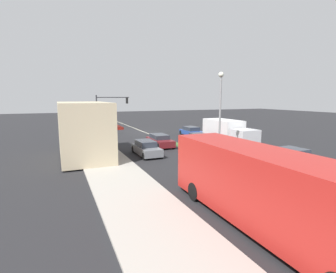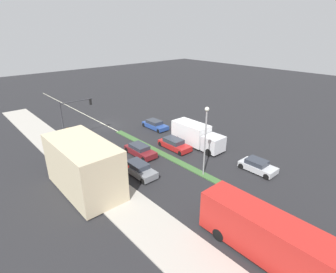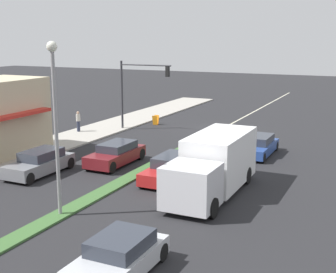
% 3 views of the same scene
% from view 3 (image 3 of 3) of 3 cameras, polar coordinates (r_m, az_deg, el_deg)
% --- Properties ---
extents(ground_plane, '(160.00, 160.00, 0.00)m').
position_cam_3_polar(ground_plane, '(23.31, -8.69, -7.19)').
color(ground_plane, '#232326').
extents(lane_marking_center, '(0.16, 60.00, 0.01)m').
position_cam_3_polar(lane_marking_center, '(39.01, 6.17, 0.71)').
color(lane_marking_center, beige).
rests_on(lane_marking_center, ground).
extents(traffic_signal_main, '(4.59, 0.34, 5.60)m').
position_cam_3_polar(traffic_signal_main, '(38.37, -3.83, 6.45)').
color(traffic_signal_main, '#333338').
rests_on(traffic_signal_main, sidewalk_right).
extents(street_lamp, '(0.44, 0.44, 7.37)m').
position_cam_3_polar(street_lamp, '(19.98, -13.62, 3.51)').
color(street_lamp, gray).
rests_on(street_lamp, median_strip).
extents(pedestrian, '(0.34, 0.34, 1.64)m').
position_cam_3_polar(pedestrian, '(38.46, -10.88, 1.88)').
color(pedestrian, '#282D42').
rests_on(pedestrian, sidewalk_right).
extents(warning_aframe_sign, '(0.45, 0.53, 0.84)m').
position_cam_3_polar(warning_aframe_sign, '(41.39, -1.52, 2.02)').
color(warning_aframe_sign, orange).
rests_on(warning_aframe_sign, ground).
extents(delivery_truck, '(2.44, 7.50, 2.87)m').
position_cam_3_polar(delivery_truck, '(23.20, 5.64, -3.41)').
color(delivery_truck, silver).
rests_on(delivery_truck, ground).
extents(coupe_blue, '(1.88, 4.41, 1.28)m').
position_cam_3_polar(coupe_blue, '(31.33, 10.88, -1.11)').
color(coupe_blue, '#284793').
rests_on(coupe_blue, ground).
extents(suv_grey, '(1.77, 4.35, 1.37)m').
position_cam_3_polar(suv_grey, '(27.42, -15.34, -3.11)').
color(suv_grey, slate).
rests_on(suv_grey, ground).
extents(sedan_silver, '(1.90, 3.85, 1.30)m').
position_cam_3_polar(sedan_silver, '(15.77, -6.02, -14.36)').
color(sedan_silver, '#B7BABF').
rests_on(sedan_silver, ground).
extents(hatchback_red, '(1.87, 4.56, 1.34)m').
position_cam_3_polar(hatchback_red, '(25.44, 0.49, -3.90)').
color(hatchback_red, '#AD1E1E').
rests_on(hatchback_red, ground).
extents(sedan_maroon, '(1.84, 4.42, 1.34)m').
position_cam_3_polar(sedan_maroon, '(28.62, -6.37, -2.12)').
color(sedan_maroon, maroon).
rests_on(sedan_maroon, ground).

